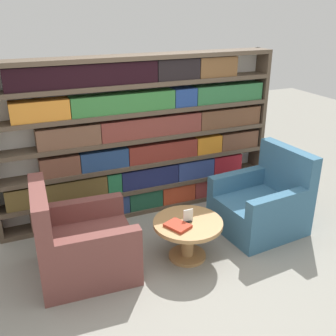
# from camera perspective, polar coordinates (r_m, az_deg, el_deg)

# --- Properties ---
(ground_plane) EXTENTS (14.00, 14.00, 0.00)m
(ground_plane) POSITION_cam_1_polar(r_m,az_deg,el_deg) (3.94, 3.49, -15.11)
(ground_plane) COLOR gray
(bookshelf) EXTENTS (3.38, 0.30, 1.90)m
(bookshelf) POSITION_cam_1_polar(r_m,az_deg,el_deg) (4.70, -3.87, 4.37)
(bookshelf) COLOR silver
(bookshelf) RESTS_ON ground_plane
(armchair_left) EXTENTS (0.93, 0.86, 0.93)m
(armchair_left) POSITION_cam_1_polar(r_m,az_deg,el_deg) (3.88, -12.55, -10.89)
(armchair_left) COLOR brown
(armchair_left) RESTS_ON ground_plane
(armchair_right) EXTENTS (0.95, 0.88, 0.93)m
(armchair_right) POSITION_cam_1_polar(r_m,az_deg,el_deg) (4.63, 13.57, -5.17)
(armchair_right) COLOR #386684
(armchair_right) RESTS_ON ground_plane
(coffee_table) EXTENTS (0.70, 0.70, 0.42)m
(coffee_table) POSITION_cam_1_polar(r_m,az_deg,el_deg) (4.00, 2.89, -9.21)
(coffee_table) COLOR #AD7F4C
(coffee_table) RESTS_ON ground_plane
(table_sign) EXTENTS (0.10, 0.06, 0.13)m
(table_sign) POSITION_cam_1_polar(r_m,az_deg,el_deg) (3.91, 2.94, -7.05)
(table_sign) COLOR black
(table_sign) RESTS_ON coffee_table
(stray_book) EXTENTS (0.26, 0.28, 0.03)m
(stray_book) POSITION_cam_1_polar(r_m,az_deg,el_deg) (3.84, 1.41, -8.37)
(stray_book) COLOR #B73823
(stray_book) RESTS_ON coffee_table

